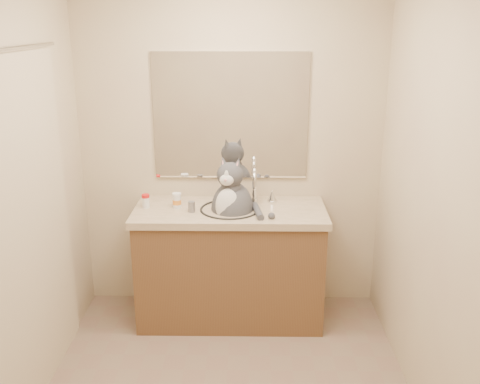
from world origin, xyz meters
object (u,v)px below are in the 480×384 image
(pill_bottle_orange, at_px, (177,201))
(grey_canister, at_px, (192,207))
(cat, at_px, (232,205))
(pill_bottle_redcap, at_px, (146,201))

(pill_bottle_orange, xyz_separation_m, grey_canister, (0.11, -0.09, -0.01))
(cat, xyz_separation_m, grey_canister, (-0.28, -0.05, 0.01))
(cat, height_order, grey_canister, cat)
(pill_bottle_redcap, distance_m, pill_bottle_orange, 0.22)
(pill_bottle_redcap, bearing_deg, pill_bottle_orange, -0.32)
(pill_bottle_redcap, height_order, pill_bottle_orange, pill_bottle_orange)
(cat, relative_size, pill_bottle_orange, 5.62)
(cat, relative_size, grey_canister, 7.91)
(pill_bottle_orange, bearing_deg, pill_bottle_redcap, 179.68)
(pill_bottle_redcap, xyz_separation_m, pill_bottle_orange, (0.22, -0.00, 0.00))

